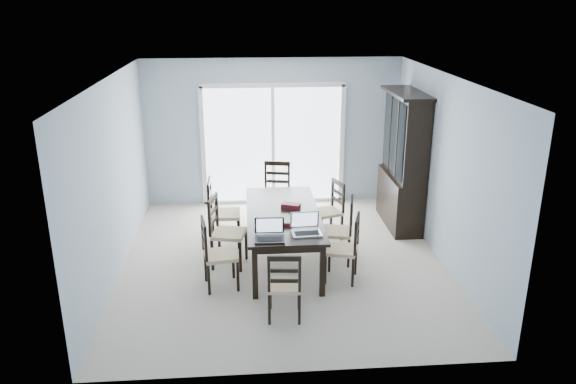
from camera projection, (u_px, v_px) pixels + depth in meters
name	position (u px, v px, depth m)	size (l,w,h in m)	color
floor	(283.00, 261.00, 8.01)	(5.00, 5.00, 0.00)	beige
ceiling	(283.00, 78.00, 7.16)	(5.00, 5.00, 0.00)	white
back_wall	(273.00, 133.00, 9.94)	(4.50, 0.02, 2.60)	#99A9B7
wall_left	(113.00, 179.00, 7.41)	(0.02, 5.00, 2.60)	#99A9B7
wall_right	(445.00, 171.00, 7.75)	(0.02, 5.00, 2.60)	#99A9B7
balcony	(271.00, 187.00, 11.32)	(4.50, 2.00, 0.10)	gray
railing	(268.00, 145.00, 12.07)	(4.50, 0.06, 1.10)	#99999E
dining_table	(283.00, 218.00, 7.79)	(1.00, 2.20, 0.75)	black
china_hutch	(403.00, 162.00, 8.99)	(0.50, 1.38, 2.20)	black
sliding_door	(273.00, 145.00, 9.99)	(2.52, 0.05, 2.18)	silver
chair_left_near	(213.00, 247.00, 7.12)	(0.48, 0.47, 1.09)	black
chair_left_mid	(222.00, 224.00, 7.74)	(0.53, 0.52, 1.16)	black
chair_left_far	(218.00, 205.00, 8.39)	(0.46, 0.45, 1.18)	black
chair_right_near	(349.00, 241.00, 7.32)	(0.51, 0.50, 1.06)	black
chair_right_mid	(343.00, 223.00, 7.84)	(0.50, 0.49, 1.10)	black
chair_right_far	(332.00, 204.00, 8.66)	(0.51, 0.51, 1.05)	black
chair_end_near	(284.00, 279.00, 6.38)	(0.41, 0.42, 1.01)	black
chair_end_far	(276.00, 186.00, 9.30)	(0.51, 0.52, 1.16)	black
laptop_dark	(270.00, 236.00, 6.87)	(0.38, 0.27, 0.25)	black
laptop_silver	(307.00, 230.00, 7.04)	(0.39, 0.28, 0.26)	#B8B8BB
book_stack	(281.00, 222.00, 7.39)	(0.29, 0.23, 0.05)	maroon
cell_phone	(297.00, 237.00, 6.95)	(0.10, 0.04, 0.01)	black
game_box	(291.00, 206.00, 7.92)	(0.26, 0.13, 0.07)	#480E19
hot_tub	(238.00, 160.00, 11.29)	(2.10, 1.96, 0.92)	brown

